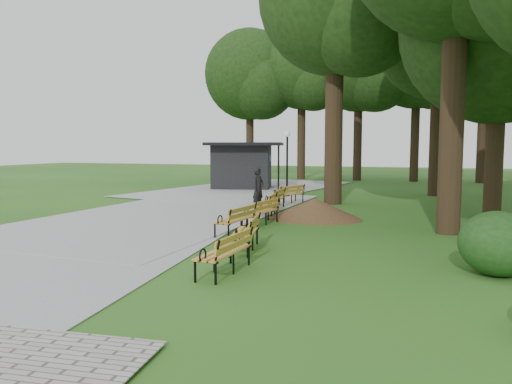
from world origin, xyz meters
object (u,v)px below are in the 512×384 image
(bench_1, at_px, (244,233))
(person, at_px, (258,188))
(dirt_mound, at_px, (315,209))
(lawn_tree_4, at_px, (440,36))
(lamp_post, at_px, (287,150))
(bench_5, at_px, (273,199))
(bench_6, at_px, (288,194))
(bench_2, at_px, (235,220))
(bench_4, at_px, (266,205))
(lawn_tree_1, at_px, (500,26))
(kiosk, at_px, (242,166))
(bench_3, at_px, (260,212))
(bench_0, at_px, (224,252))

(bench_1, bearing_deg, person, -175.03)
(dirt_mound, xyz_separation_m, lawn_tree_4, (4.25, 10.33, 7.96))
(lamp_post, distance_m, bench_5, 5.68)
(bench_6, height_order, lawn_tree_4, lawn_tree_4)
(bench_6, distance_m, lawn_tree_4, 11.90)
(bench_2, bearing_deg, bench_4, -169.88)
(bench_2, distance_m, lawn_tree_1, 11.07)
(bench_6, bearing_deg, lamp_post, -138.83)
(kiosk, bearing_deg, bench_5, -75.81)
(bench_2, relative_size, lawn_tree_4, 0.16)
(bench_4, distance_m, bench_5, 1.93)
(bench_1, height_order, lawn_tree_4, lawn_tree_4)
(bench_5, bearing_deg, person, -90.00)
(person, distance_m, lawn_tree_4, 13.32)
(dirt_mound, height_order, bench_6, bench_6)
(lamp_post, height_order, bench_1, lamp_post)
(kiosk, bearing_deg, lawn_tree_1, -50.57)
(bench_5, distance_m, lawn_tree_4, 13.23)
(bench_3, bearing_deg, bench_4, -158.03)
(bench_3, xyz_separation_m, bench_5, (-0.71, 3.76, 0.00))
(dirt_mound, bearing_deg, kiosk, 122.44)
(person, height_order, dirt_mound, person)
(bench_5, relative_size, lawn_tree_1, 0.19)
(bench_6, bearing_deg, lawn_tree_4, 158.53)
(lawn_tree_4, bearing_deg, lawn_tree_1, -79.25)
(lamp_post, xyz_separation_m, bench_1, (2.50, -12.93, -2.00))
(person, relative_size, bench_1, 0.92)
(lamp_post, relative_size, bench_0, 1.81)
(kiosk, xyz_separation_m, bench_5, (4.93, -9.29, -0.99))
(bench_1, distance_m, lawn_tree_1, 11.53)
(person, bearing_deg, bench_4, -137.62)
(bench_1, distance_m, bench_2, 2.26)
(bench_2, height_order, bench_4, same)
(lamp_post, xyz_separation_m, lawn_tree_1, (9.00, -5.72, 4.21))
(lamp_post, relative_size, bench_2, 1.81)
(kiosk, height_order, bench_2, kiosk)
(lamp_post, xyz_separation_m, bench_6, (0.87, -2.95, -2.00))
(bench_2, distance_m, bench_4, 3.78)
(kiosk, xyz_separation_m, bench_0, (6.93, -19.18, -0.99))
(person, bearing_deg, kiosk, 40.44)
(lamp_post, relative_size, dirt_mound, 1.19)
(kiosk, height_order, bench_5, kiosk)
(bench_1, bearing_deg, bench_0, -1.55)
(lamp_post, distance_m, lawn_tree_4, 9.92)
(bench_4, bearing_deg, dirt_mound, 82.67)
(lawn_tree_1, bearing_deg, bench_6, 161.21)
(bench_2, height_order, lawn_tree_4, lawn_tree_4)
(person, xyz_separation_m, bench_2, (1.22, -5.67, -0.44))
(kiosk, xyz_separation_m, bench_6, (4.92, -6.99, -0.99))
(kiosk, distance_m, bench_3, 14.25)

